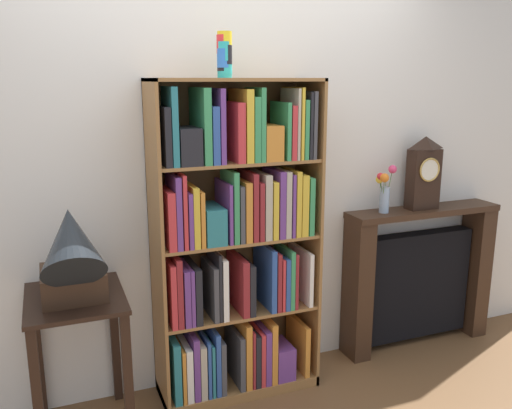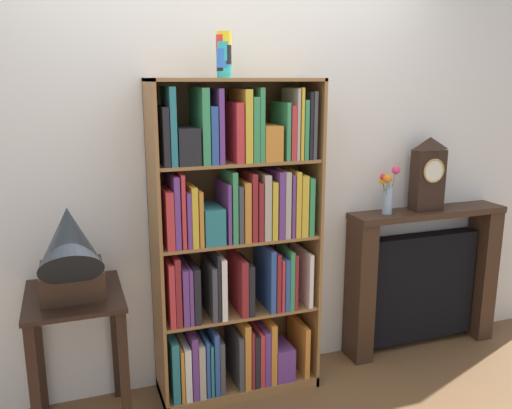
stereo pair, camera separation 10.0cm
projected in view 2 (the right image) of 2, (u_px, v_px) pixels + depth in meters
The scene contains 9 objects.
ground_plane at pixel (244, 399), 3.09m from camera, with size 7.95×6.40×0.02m, color brown.
wall_back at pixel (261, 164), 3.18m from camera, with size 4.95×0.08×2.60m, color silver.
bookshelf at pixel (235, 250), 3.00m from camera, with size 0.91×0.35×1.80m.
cup_stack at pixel (224, 55), 2.72m from camera, with size 0.08×0.08×0.23m.
side_table_left at pixel (77, 331), 2.70m from camera, with size 0.47×0.55×0.75m.
gramophone at pixel (70, 252), 2.52m from camera, with size 0.30×0.50×0.54m.
fireplace_mantel at pixel (421, 279), 3.61m from camera, with size 1.09×0.22×0.96m.
mantel_clock at pixel (428, 174), 3.42m from camera, with size 0.20×0.11×0.47m.
flower_vase at pixel (388, 190), 3.34m from camera, with size 0.15×0.11×0.30m.
Camera 2 is at (-0.86, -2.61, 1.79)m, focal length 37.60 mm.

